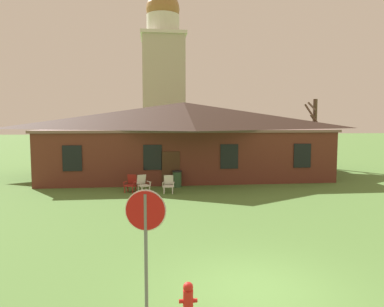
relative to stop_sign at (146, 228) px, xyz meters
The scene contains 10 objects.
ground_plane 3.27m from the stop_sign, 20.94° to the left, with size 200.00×200.00×0.00m, color #517A38.
brick_building 19.76m from the stop_sign, 82.69° to the left, with size 19.29×10.40×5.27m.
dome_tower 37.05m from the stop_sign, 87.44° to the left, with size 5.18×5.18×19.66m.
stop_sign is the anchor object (origin of this frame).
lawn_chair_by_porch 13.16m from the stop_sign, 94.45° to the left, with size 0.75×0.81×0.96m.
lawn_chair_near_door 12.99m from the stop_sign, 91.59° to the left, with size 0.82×0.85×0.96m.
lawn_chair_left_end 12.70m from the stop_sign, 85.31° to the left, with size 0.68×0.72×0.96m.
bare_tree_beside_building 26.12m from the stop_sign, 58.11° to the left, with size 1.56×1.18×5.74m.
fire_hydrant 1.69m from the stop_sign, ahead, with size 0.36×0.28×0.79m.
trash_bin 14.44m from the stop_sign, 83.51° to the left, with size 0.56×0.56×0.98m.
Camera 1 is at (-2.39, -7.78, 3.92)m, focal length 33.68 mm.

